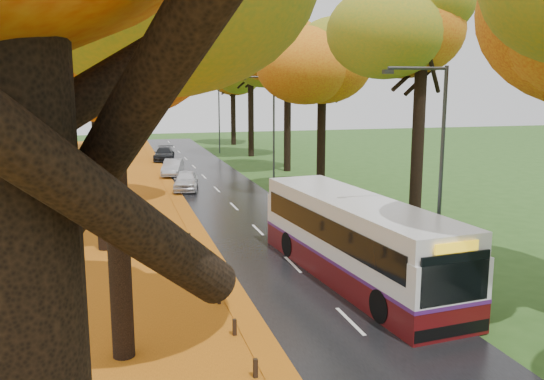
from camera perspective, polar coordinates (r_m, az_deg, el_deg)
name	(u,v)px	position (r m, az deg, el deg)	size (l,w,h in m)	color
road	(231,203)	(36.19, -4.11, -1.34)	(6.50, 90.00, 0.04)	black
centre_line	(231,203)	(36.18, -4.11, -1.30)	(0.12, 90.00, 0.01)	silver
leaf_verge	(80,212)	(35.59, -18.47, -2.07)	(12.00, 90.00, 0.02)	#84430C
leaf_drift	(182,206)	(35.73, -8.91, -1.55)	(0.90, 90.00, 0.01)	#B86212
trees_left	(104,48)	(36.89, -16.28, 13.37)	(9.20, 74.00, 13.88)	black
trees_right	(330,49)	(39.35, 5.76, 13.73)	(9.30, 74.20, 13.96)	black
bollard_row	(244,346)	(16.42, -2.77, -15.22)	(0.11, 23.51, 0.52)	black
streetlamp_near	(435,161)	(20.97, 15.88, 2.76)	(2.45, 0.18, 8.00)	#333538
streetlamp_mid	(270,122)	(41.29, -0.16, 6.71)	(2.45, 0.18, 8.00)	#333538
streetlamp_far	(217,110)	(62.76, -5.50, 7.92)	(2.45, 0.18, 8.00)	#333538
bus	(355,237)	(22.07, 8.21, -4.66)	(3.79, 11.98, 3.10)	#470B0C
car_white	(186,180)	(40.90, -8.51, 0.94)	(1.62, 4.03, 1.37)	silver
car_silver	(173,168)	(47.72, -9.80, 2.21)	(1.39, 3.98, 1.31)	#989AA0
car_dark	(164,154)	(57.46, -10.64, 3.54)	(1.82, 4.47, 1.30)	black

